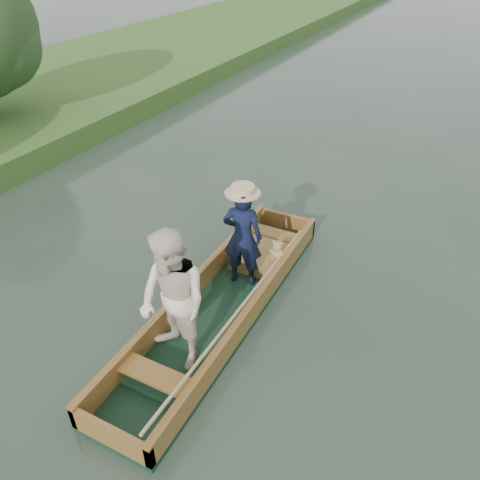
% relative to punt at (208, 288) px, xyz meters
% --- Properties ---
extents(ground, '(120.00, 120.00, 0.00)m').
position_rel_punt_xyz_m(ground, '(0.02, 0.32, -0.72)').
color(ground, '#283D30').
rests_on(ground, ground).
extents(punt, '(1.17, 5.00, 2.02)m').
position_rel_punt_xyz_m(punt, '(0.00, 0.00, 0.00)').
color(punt, '#13331F').
rests_on(punt, ground).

